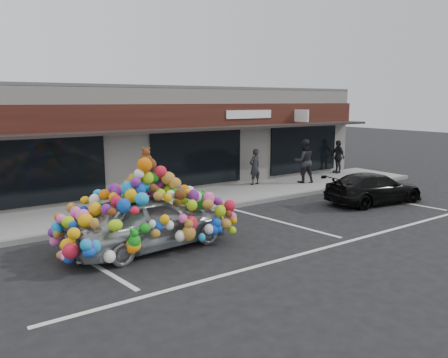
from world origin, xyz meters
TOP-DOWN VIEW (x-y plane):
  - ground at (0.00, 0.00)m, footprint 90.00×90.00m
  - shop_building at (0.00, 8.44)m, footprint 24.00×7.20m
  - sidewalk at (0.00, 4.00)m, footprint 26.00×3.00m
  - kerb at (0.00, 2.50)m, footprint 26.00×0.18m
  - parking_stripe_left at (-3.20, 0.20)m, footprint 0.73×4.37m
  - parking_stripe_mid at (2.80, 0.20)m, footprint 0.73×4.37m
  - parking_stripe_right at (8.20, 0.20)m, footprint 0.73×4.37m
  - lane_line at (2.00, -2.30)m, footprint 14.00×0.12m
  - toy_car at (-1.60, 0.26)m, footprint 3.00×4.56m
  - black_sedan at (7.34, 0.16)m, footprint 2.11×4.06m
  - pedestrian_a at (5.49, 4.86)m, footprint 0.60×0.43m
  - pedestrian_b at (7.57, 4.03)m, footprint 1.14×1.03m
  - pedestrian_c at (10.85, 4.96)m, footprint 1.03×0.61m

SIDE VIEW (x-z plane):
  - ground at x=0.00m, z-range 0.00..0.00m
  - parking_stripe_left at x=-3.20m, z-range 0.00..0.01m
  - parking_stripe_mid at x=2.80m, z-range 0.00..0.01m
  - parking_stripe_right at x=8.20m, z-range 0.00..0.01m
  - lane_line at x=2.00m, z-range 0.00..0.01m
  - sidewalk at x=0.00m, z-range 0.00..0.15m
  - kerb at x=0.00m, z-range -0.01..0.15m
  - black_sedan at x=7.34m, z-range 0.00..1.13m
  - toy_car at x=-1.60m, z-range -0.41..2.16m
  - pedestrian_a at x=5.49m, z-range 0.15..1.70m
  - pedestrian_c at x=10.85m, z-range 0.15..1.79m
  - pedestrian_b at x=7.57m, z-range 0.15..2.06m
  - shop_building at x=0.00m, z-range 0.01..4.32m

